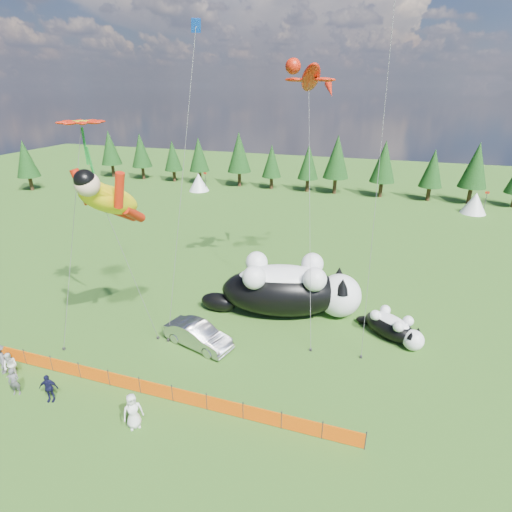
{
  "coord_description": "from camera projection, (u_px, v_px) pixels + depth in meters",
  "views": [
    {
      "loc": [
        10.39,
        -17.45,
        15.6
      ],
      "look_at": [
        3.4,
        4.0,
        5.97
      ],
      "focal_mm": 28.0,
      "sensor_mm": 36.0,
      "label": 1
    }
  ],
  "objects": [
    {
      "name": "spectator_c",
      "position": [
        49.0,
        388.0,
        21.17
      ],
      "size": [
        1.09,
        0.8,
        1.67
      ],
      "primitive_type": "imported",
      "rotation": [
        0.0,
        0.0,
        0.35
      ],
      "color": "#121333",
      "rests_on": "ground"
    },
    {
      "name": "car",
      "position": [
        198.0,
        335.0,
        25.77
      ],
      "size": [
        4.98,
        2.85,
        1.55
      ],
      "primitive_type": "imported",
      "rotation": [
        0.0,
        0.0,
        1.3
      ],
      "color": "#AFB0B4",
      "rests_on": "ground"
    },
    {
      "name": "ground",
      "position": [
        183.0,
        363.0,
        24.35
      ],
      "size": [
        160.0,
        160.0,
        0.0
      ],
      "primitive_type": "plane",
      "color": "#143A0A",
      "rests_on": "ground"
    },
    {
      "name": "spectator_e",
      "position": [
        133.0,
        411.0,
        19.46
      ],
      "size": [
        1.12,
        1.12,
        1.97
      ],
      "primitive_type": "imported",
      "rotation": [
        0.0,
        0.0,
        0.78
      ],
      "color": "silver",
      "rests_on": "ground"
    },
    {
      "name": "spectator_a",
      "position": [
        14.0,
        382.0,
        21.62
      ],
      "size": [
        0.7,
        0.59,
        1.65
      ],
      "primitive_type": "imported",
      "rotation": [
        0.0,
        0.0,
        0.39
      ],
      "color": "#535257",
      "rests_on": "ground"
    },
    {
      "name": "gecko_kite",
      "position": [
        311.0,
        78.0,
        26.43
      ],
      "size": [
        4.89,
        11.11,
        18.13
      ],
      "color": "red",
      "rests_on": "ground"
    },
    {
      "name": "safety_fence",
      "position": [
        156.0,
        390.0,
        21.53
      ],
      "size": [
        22.06,
        0.06,
        1.1
      ],
      "color": "#262626",
      "rests_on": "ground"
    },
    {
      "name": "festival_tents",
      "position": [
        388.0,
        196.0,
        55.64
      ],
      "size": [
        50.0,
        3.2,
        2.8
      ],
      "primitive_type": null,
      "color": "white",
      "rests_on": "ground"
    },
    {
      "name": "diamond_kite_a",
      "position": [
        194.0,
        49.0,
        22.11
      ],
      "size": [
        2.05,
        3.98,
        19.42
      ],
      "color": "#0C3DB8",
      "rests_on": "ground"
    },
    {
      "name": "spectator_d",
      "position": [
        0.0,
        359.0,
        23.2
      ],
      "size": [
        1.41,
        1.18,
        1.94
      ],
      "primitive_type": "imported",
      "rotation": [
        0.0,
        0.0,
        -0.52
      ],
      "color": "#535257",
      "rests_on": "ground"
    },
    {
      "name": "tree_line",
      "position": [
        317.0,
        167.0,
        62.13
      ],
      "size": [
        90.0,
        4.0,
        8.0
      ],
      "primitive_type": null,
      "color": "black",
      "rests_on": "ground"
    },
    {
      "name": "flower_kite",
      "position": [
        81.0,
        125.0,
        22.03
      ],
      "size": [
        3.57,
        4.28,
        14.01
      ],
      "color": "red",
      "rests_on": "ground"
    },
    {
      "name": "spectator_b",
      "position": [
        10.0,
        366.0,
        22.86
      ],
      "size": [
        0.89,
        0.64,
        1.66
      ],
      "primitive_type": "imported",
      "rotation": [
        0.0,
        0.0,
        0.22
      ],
      "color": "silver",
      "rests_on": "ground"
    },
    {
      "name": "cat_large",
      "position": [
        289.0,
        288.0,
        29.04
      ],
      "size": [
        11.7,
        6.2,
        4.28
      ],
      "rotation": [
        0.0,
        0.0,
        0.25
      ],
      "color": "black",
      "rests_on": "ground"
    },
    {
      "name": "superhero_kite",
      "position": [
        110.0,
        200.0,
        21.9
      ],
      "size": [
        5.01,
        5.4,
        12.23
      ],
      "color": "yellow",
      "rests_on": "ground"
    },
    {
      "name": "cat_small",
      "position": [
        393.0,
        327.0,
        26.48
      ],
      "size": [
        4.46,
        3.56,
        1.82
      ],
      "rotation": [
        0.0,
        0.0,
        -0.59
      ],
      "color": "black",
      "rests_on": "ground"
    }
  ]
}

